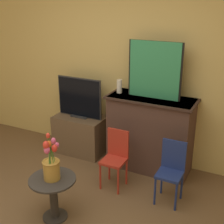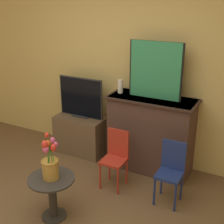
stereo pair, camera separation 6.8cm
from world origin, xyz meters
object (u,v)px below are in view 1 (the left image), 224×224
Objects in this scene: tv_monitor at (79,98)px; chair_red at (116,155)px; chair_blue at (171,168)px; painting at (155,70)px; vase_tulips at (51,165)px.

tv_monitor reaches higher than chair_red.
tv_monitor is 1.65m from chair_blue.
chair_blue is (0.67, 0.01, 0.00)m from chair_red.
painting reaches higher than vase_tulips.
chair_red is at bearing -179.08° from chair_blue.
vase_tulips is (0.54, -1.38, -0.20)m from tv_monitor.
chair_blue is at bearing -52.04° from painting.
painting is 1.17m from chair_blue.
painting is at bearing 67.25° from chair_red.
tv_monitor is 1.50m from vase_tulips.
tv_monitor reaches higher than vase_tulips.
vase_tulips reaches higher than chair_blue.
vase_tulips reaches higher than chair_red.
tv_monitor is 1.30× the size of vase_tulips.
vase_tulips is (-0.97, -0.84, 0.23)m from chair_blue.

